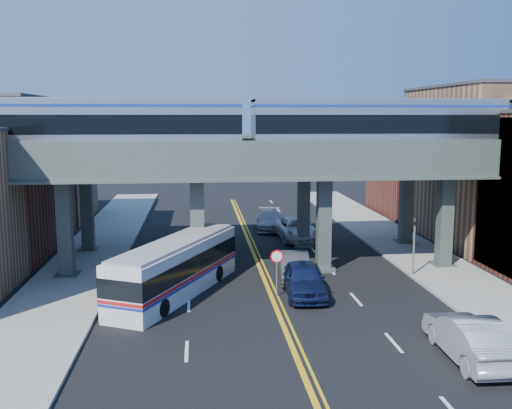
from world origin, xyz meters
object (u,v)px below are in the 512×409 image
at_px(stop_sign, 277,265).
at_px(car_lane_c, 297,229).
at_px(traffic_signal, 414,240).
at_px(car_lane_a, 303,279).
at_px(car_lane_b, 294,267).
at_px(transit_bus, 176,268).
at_px(car_parked_curb, 470,337).
at_px(car_lane_d, 270,220).
at_px(transit_train, 377,124).

bearing_deg(stop_sign, car_lane_c, 75.92).
distance_m(traffic_signal, car_lane_a, 8.08).
height_order(traffic_signal, car_lane_b, traffic_signal).
height_order(car_lane_a, car_lane_c, car_lane_a).
bearing_deg(car_lane_c, car_lane_b, -104.09).
xyz_separation_m(stop_sign, car_lane_c, (3.62, 14.42, -0.91)).
bearing_deg(transit_bus, car_parked_curb, -103.23).
bearing_deg(stop_sign, traffic_signal, 18.63).
distance_m(car_lane_b, car_parked_curb, 13.08).
bearing_deg(car_lane_d, traffic_signal, -60.52).
bearing_deg(car_lane_c, car_parked_curb, -86.05).
xyz_separation_m(stop_sign, car_lane_a, (1.50, 0.07, -0.85)).
bearing_deg(car_lane_b, car_lane_a, -83.94).
bearing_deg(car_lane_b, transit_bus, -157.34).
distance_m(stop_sign, transit_bus, 5.58).
bearing_deg(transit_bus, car_lane_b, -47.41).
xyz_separation_m(transit_bus, car_lane_c, (9.10, 13.43, -0.63)).
bearing_deg(traffic_signal, car_lane_b, 179.42).
bearing_deg(car_lane_d, car_lane_b, -85.89).
distance_m(transit_train, traffic_signal, 7.54).
relative_size(transit_train, car_lane_d, 8.66).
distance_m(car_lane_b, car_lane_c, 11.54).
distance_m(transit_train, transit_bus, 15.25).
distance_m(traffic_signal, car_lane_c, 12.67).
relative_size(transit_train, traffic_signal, 11.77).
xyz_separation_m(transit_bus, car_lane_d, (7.46, 17.83, -0.67)).
bearing_deg(car_lane_a, transit_train, 43.58).
relative_size(traffic_signal, transit_bus, 0.37).
bearing_deg(stop_sign, transit_bus, 169.74).
xyz_separation_m(car_lane_c, car_lane_d, (-1.64, 4.40, -0.04)).
bearing_deg(car_lane_d, transit_train, -64.29).
relative_size(car_lane_b, car_lane_d, 0.89).
relative_size(car_lane_a, car_lane_d, 0.96).
height_order(transit_train, traffic_signal, transit_train).
bearing_deg(car_lane_d, car_lane_a, -85.61).
xyz_separation_m(transit_train, traffic_signal, (1.93, -2.00, -7.01)).
distance_m(transit_train, car_lane_b, 10.28).
distance_m(car_lane_d, car_parked_curb, 28.15).
distance_m(transit_train, stop_sign, 11.43).
bearing_deg(transit_train, transit_bus, -162.16).
xyz_separation_m(car_lane_a, car_lane_d, (0.48, 18.75, -0.10)).
relative_size(car_lane_d, car_parked_curb, 0.99).
bearing_deg(car_lane_c, traffic_signal, -68.69).
bearing_deg(car_lane_c, transit_bus, -127.65).
xyz_separation_m(transit_train, car_lane_d, (-4.99, 13.82, -8.50)).
distance_m(car_lane_c, car_lane_d, 4.70).
bearing_deg(car_parked_curb, transit_bus, -37.77).
distance_m(car_lane_b, car_lane_d, 15.75).
relative_size(car_lane_b, car_parked_curb, 0.88).
bearing_deg(car_lane_c, car_lane_a, -101.91).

